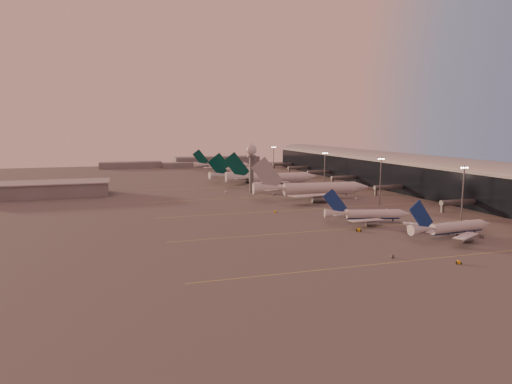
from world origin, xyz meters
name	(u,v)px	position (x,y,z in m)	size (l,w,h in m)	color
ground	(332,237)	(0.00, 0.00, 0.00)	(700.00, 700.00, 0.00)	#504E4E
taxiway_markings	(335,207)	(30.00, 56.00, 0.01)	(180.00, 185.25, 0.02)	#ECE153
terminal	(403,172)	(107.88, 110.09, 10.52)	(57.00, 362.00, 23.04)	black
hangar	(36,189)	(-120.00, 140.00, 4.32)	(82.00, 27.00, 8.50)	slate
radar_tower	(251,159)	(5.00, 120.00, 20.95)	(6.40, 6.40, 31.10)	#56595E
mast_a	(463,193)	(58.00, 0.00, 13.74)	(3.60, 0.56, 25.00)	#56595E
mast_b	(381,179)	(55.00, 55.00, 13.74)	(3.60, 0.56, 25.00)	#56595E
mast_c	(325,170)	(50.00, 110.00, 13.74)	(3.60, 0.56, 25.00)	#56595E
mast_d	(274,160)	(48.00, 200.00, 13.74)	(3.60, 0.56, 25.00)	#56595E
distant_horizon	(192,162)	(2.62, 325.14, 3.89)	(165.00, 37.50, 9.00)	slate
narrowbody_near	(451,229)	(41.01, -14.29, 3.04)	(38.42, 30.60, 15.01)	silver
narrowbody_mid	(367,216)	(25.54, 18.36, 2.97)	(36.71, 28.91, 14.66)	silver
widebody_white	(312,191)	(30.37, 84.84, 4.21)	(68.92, 54.99, 24.25)	silver
greentail_a	(272,180)	(27.57, 144.83, 4.22)	(65.87, 53.08, 23.91)	silver
greentail_b	(244,177)	(16.41, 177.57, 3.53)	(54.81, 43.98, 19.97)	silver
greentail_c	(245,172)	(28.53, 215.59, 3.42)	(51.81, 41.25, 19.33)	silver
greentail_d	(223,167)	(21.30, 265.55, 3.53)	(53.70, 42.78, 19.99)	silver
gsv_truck_a	(393,255)	(5.35, -30.55, 1.02)	(5.07, 2.12, 2.00)	#4F5254
gsv_tug_near	(459,262)	(20.16, -42.06, 0.47)	(3.29, 3.72, 0.91)	yellow
gsv_catering_a	(482,232)	(51.26, -18.40, 2.21)	(5.43, 2.65, 4.43)	#4F5254
gsv_tug_mid	(359,230)	(13.57, 4.50, 0.59)	(4.66, 3.89, 1.15)	yellow
gsv_truck_b	(388,209)	(49.54, 39.43, 0.99)	(5.07, 3.49, 1.93)	silver
gsv_truck_c	(276,210)	(-3.62, 52.00, 0.97)	(4.81, 4.11, 1.90)	yellow
gsv_catering_b	(356,196)	(52.85, 75.02, 2.22)	(5.92, 4.22, 4.45)	silver
gsv_tug_far	(273,195)	(13.60, 103.87, 0.44)	(3.26, 3.47, 0.86)	silver
gsv_truck_d	(225,191)	(-10.57, 124.51, 1.03)	(2.37, 5.18, 2.02)	silver
gsv_tug_hangar	(280,183)	(38.52, 158.86, 0.44)	(3.51, 2.94, 0.86)	yellow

